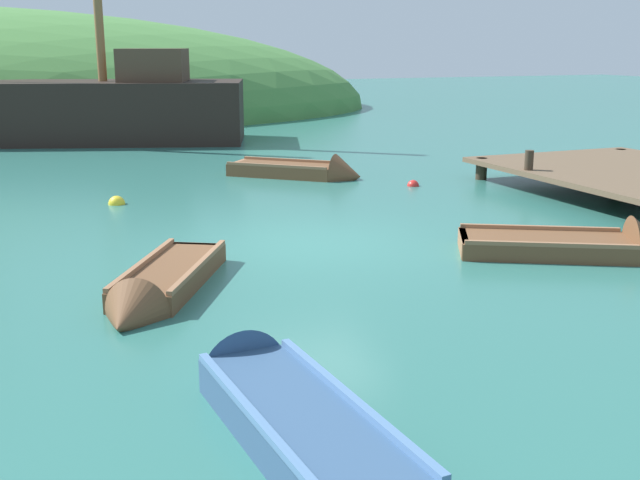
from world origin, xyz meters
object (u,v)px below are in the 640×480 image
rowboat_far (281,410)px  buoy_yellow (117,204)px  buoy_red (413,186)px  rowboat_center (159,290)px  sailing_ship (50,118)px  rowboat_portside (306,173)px  rowboat_near_dock (585,250)px

rowboat_far → buoy_yellow: 10.70m
rowboat_far → buoy_red: rowboat_far is taller
rowboat_center → rowboat_far: rowboat_far is taller
buoy_red → buoy_yellow: buoy_yellow is taller
rowboat_far → rowboat_center: bearing=1.1°
rowboat_center → buoy_red: 9.59m
sailing_ship → buoy_yellow: 12.09m
rowboat_center → buoy_red: rowboat_center is taller
rowboat_portside → rowboat_near_dock: bearing=-38.8°
sailing_ship → rowboat_near_dock: (7.01, -19.19, -0.75)m
sailing_ship → buoy_yellow: sailing_ship is taller
sailing_ship → rowboat_portside: 11.75m
rowboat_center → buoy_red: size_ratio=11.66×
rowboat_portside → rowboat_far: 13.42m
buoy_red → buoy_yellow: bearing=176.2°
rowboat_center → rowboat_near_dock: rowboat_near_dock is taller
rowboat_center → rowboat_portside: bearing=177.0°
sailing_ship → rowboat_near_dock: bearing=129.0°
rowboat_near_dock → buoy_red: (0.51, 6.68, -0.08)m
rowboat_portside → rowboat_far: size_ratio=0.90×
buoy_red → sailing_ship: bearing=121.0°
rowboat_portside → buoy_yellow: (-5.03, -1.72, -0.10)m
rowboat_portside → rowboat_near_dock: size_ratio=0.94×
sailing_ship → rowboat_near_dock: sailing_ship is taller
rowboat_far → rowboat_near_dock: bearing=-64.7°
rowboat_portside → rowboat_far: bearing=-70.2°
buoy_yellow → rowboat_far: bearing=-90.2°
rowboat_center → rowboat_far: bearing=34.3°
rowboat_center → rowboat_near_dock: bearing=115.6°
rowboat_portside → buoy_yellow: rowboat_portside is taller
rowboat_near_dock → buoy_red: 6.69m
rowboat_near_dock → buoy_yellow: rowboat_near_dock is taller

